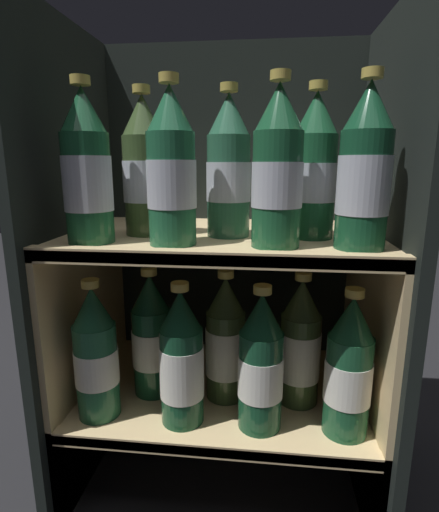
{
  "coord_description": "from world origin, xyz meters",
  "views": [
    {
      "loc": [
        0.08,
        -0.57,
        0.67
      ],
      "look_at": [
        0.0,
        0.14,
        0.51
      ],
      "focal_mm": 28.0,
      "sensor_mm": 36.0,
      "label": 1
    }
  ],
  "objects_px": {
    "bottle_upper_front_2": "(277,172)",
    "bottle_upper_back_1": "(229,171)",
    "bottle_upper_back_2": "(314,171)",
    "bottle_upper_front_0": "(87,172)",
    "bottle_lower_front_3": "(349,370)",
    "bottle_lower_front_0": "(96,356)",
    "bottle_upper_front_3": "(364,173)",
    "bottle_lower_front_1": "(182,362)",
    "bottle_lower_back_2": "(300,346)",
    "bottle_lower_back_1": "(226,342)",
    "bottle_upper_front_1": "(171,172)",
    "bottle_upper_back_0": "(145,171)",
    "bottle_lower_front_2": "(261,366)",
    "bottle_lower_back_0": "(152,338)"
  },
  "relations": [
    {
      "from": "bottle_upper_front_2",
      "to": "bottle_upper_back_1",
      "type": "relative_size",
      "value": 1.0
    },
    {
      "from": "bottle_upper_back_2",
      "to": "bottle_upper_back_1",
      "type": "bearing_deg",
      "value": 180.0
    },
    {
      "from": "bottle_upper_front_0",
      "to": "bottle_lower_front_3",
      "type": "height_order",
      "value": "bottle_upper_front_0"
    },
    {
      "from": "bottle_upper_front_2",
      "to": "bottle_lower_front_0",
      "type": "relative_size",
      "value": 1.0
    },
    {
      "from": "bottle_upper_front_3",
      "to": "bottle_lower_front_0",
      "type": "height_order",
      "value": "bottle_upper_front_3"
    },
    {
      "from": "bottle_upper_front_2",
      "to": "bottle_lower_front_1",
      "type": "height_order",
      "value": "bottle_upper_front_2"
    },
    {
      "from": "bottle_lower_front_1",
      "to": "bottle_lower_back_2",
      "type": "height_order",
      "value": "same"
    },
    {
      "from": "bottle_lower_front_0",
      "to": "bottle_lower_back_1",
      "type": "distance_m",
      "value": 0.25
    },
    {
      "from": "bottle_upper_front_1",
      "to": "bottle_lower_front_3",
      "type": "xyz_separation_m",
      "value": [
        0.3,
        0.0,
        -0.33
      ]
    },
    {
      "from": "bottle_upper_front_2",
      "to": "bottle_upper_back_1",
      "type": "distance_m",
      "value": 0.12
    },
    {
      "from": "bottle_upper_back_0",
      "to": "bottle_lower_front_3",
      "type": "xyz_separation_m",
      "value": [
        0.37,
        -0.09,
        -0.33
      ]
    },
    {
      "from": "bottle_upper_front_2",
      "to": "bottle_upper_front_3",
      "type": "distance_m",
      "value": 0.13
    },
    {
      "from": "bottle_upper_front_3",
      "to": "bottle_upper_back_1",
      "type": "bearing_deg",
      "value": 157.86
    },
    {
      "from": "bottle_lower_front_1",
      "to": "bottle_lower_front_2",
      "type": "height_order",
      "value": "same"
    },
    {
      "from": "bottle_lower_front_0",
      "to": "bottle_lower_back_2",
      "type": "bearing_deg",
      "value": 13.13
    },
    {
      "from": "bottle_upper_front_2",
      "to": "bottle_lower_front_2",
      "type": "height_order",
      "value": "bottle_upper_front_2"
    },
    {
      "from": "bottle_upper_back_2",
      "to": "bottle_lower_back_1",
      "type": "xyz_separation_m",
      "value": [
        -0.16,
        0.0,
        -0.34
      ]
    },
    {
      "from": "bottle_lower_front_2",
      "to": "bottle_upper_front_3",
      "type": "bearing_deg",
      "value": 0.0
    },
    {
      "from": "bottle_upper_back_0",
      "to": "bottle_lower_front_0",
      "type": "relative_size",
      "value": 1.0
    },
    {
      "from": "bottle_upper_front_0",
      "to": "bottle_lower_front_2",
      "type": "height_order",
      "value": "bottle_upper_front_0"
    },
    {
      "from": "bottle_upper_front_0",
      "to": "bottle_upper_front_3",
      "type": "bearing_deg",
      "value": -0.0
    },
    {
      "from": "bottle_upper_back_0",
      "to": "bottle_lower_front_2",
      "type": "relative_size",
      "value": 1.0
    },
    {
      "from": "bottle_upper_front_2",
      "to": "bottle_upper_front_1",
      "type": "bearing_deg",
      "value": -180.0
    },
    {
      "from": "bottle_upper_back_2",
      "to": "bottle_lower_front_3",
      "type": "bearing_deg",
      "value": -53.04
    },
    {
      "from": "bottle_upper_front_3",
      "to": "bottle_upper_back_0",
      "type": "xyz_separation_m",
      "value": [
        -0.37,
        0.09,
        0.0
      ]
    },
    {
      "from": "bottle_upper_front_3",
      "to": "bottle_lower_front_1",
      "type": "relative_size",
      "value": 1.0
    },
    {
      "from": "bottle_upper_front_1",
      "to": "bottle_lower_front_2",
      "type": "distance_m",
      "value": 0.37
    },
    {
      "from": "bottle_lower_front_0",
      "to": "bottle_lower_back_1",
      "type": "relative_size",
      "value": 1.0
    },
    {
      "from": "bottle_upper_back_0",
      "to": "bottle_lower_front_0",
      "type": "bearing_deg",
      "value": -132.35
    },
    {
      "from": "bottle_lower_front_2",
      "to": "bottle_lower_back_1",
      "type": "relative_size",
      "value": 1.0
    },
    {
      "from": "bottle_upper_front_0",
      "to": "bottle_lower_back_2",
      "type": "relative_size",
      "value": 1.0
    },
    {
      "from": "bottle_upper_front_3",
      "to": "bottle_lower_front_1",
      "type": "bearing_deg",
      "value": 180.0
    },
    {
      "from": "bottle_upper_back_2",
      "to": "bottle_lower_back_2",
      "type": "distance_m",
      "value": 0.34
    },
    {
      "from": "bottle_upper_front_3",
      "to": "bottle_lower_back_2",
      "type": "distance_m",
      "value": 0.35
    },
    {
      "from": "bottle_lower_back_1",
      "to": "bottle_lower_back_2",
      "type": "bearing_deg",
      "value": -0.0
    },
    {
      "from": "bottle_lower_front_2",
      "to": "bottle_lower_back_2",
      "type": "height_order",
      "value": "same"
    },
    {
      "from": "bottle_upper_front_2",
      "to": "bottle_upper_back_1",
      "type": "height_order",
      "value": "same"
    },
    {
      "from": "bottle_lower_back_0",
      "to": "bottle_lower_back_2",
      "type": "xyz_separation_m",
      "value": [
        0.3,
        -0.0,
        -0.0
      ]
    },
    {
      "from": "bottle_lower_front_2",
      "to": "bottle_lower_back_0",
      "type": "bearing_deg",
      "value": 158.37
    },
    {
      "from": "bottle_upper_front_3",
      "to": "bottle_upper_back_0",
      "type": "bearing_deg",
      "value": 166.69
    },
    {
      "from": "bottle_upper_front_2",
      "to": "bottle_upper_back_1",
      "type": "xyz_separation_m",
      "value": [
        -0.08,
        0.09,
        0.0
      ]
    },
    {
      "from": "bottle_lower_front_0",
      "to": "bottle_lower_back_0",
      "type": "bearing_deg",
      "value": 47.61
    },
    {
      "from": "bottle_upper_front_3",
      "to": "bottle_upper_front_2",
      "type": "bearing_deg",
      "value": 180.0
    },
    {
      "from": "bottle_upper_back_1",
      "to": "bottle_lower_back_2",
      "type": "distance_m",
      "value": 0.37
    },
    {
      "from": "bottle_upper_front_2",
      "to": "bottle_lower_front_1",
      "type": "xyz_separation_m",
      "value": [
        -0.16,
        0.0,
        -0.34
      ]
    },
    {
      "from": "bottle_upper_front_0",
      "to": "bottle_upper_front_2",
      "type": "relative_size",
      "value": 1.0
    },
    {
      "from": "bottle_upper_front_3",
      "to": "bottle_upper_back_2",
      "type": "xyz_separation_m",
      "value": [
        -0.07,
        0.09,
        0.0
      ]
    },
    {
      "from": "bottle_upper_front_3",
      "to": "bottle_lower_back_1",
      "type": "relative_size",
      "value": 1.0
    },
    {
      "from": "bottle_upper_back_1",
      "to": "bottle_lower_back_0",
      "type": "distance_m",
      "value": 0.37
    },
    {
      "from": "bottle_lower_front_1",
      "to": "bottle_upper_front_0",
      "type": "bearing_deg",
      "value": 180.0
    }
  ]
}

